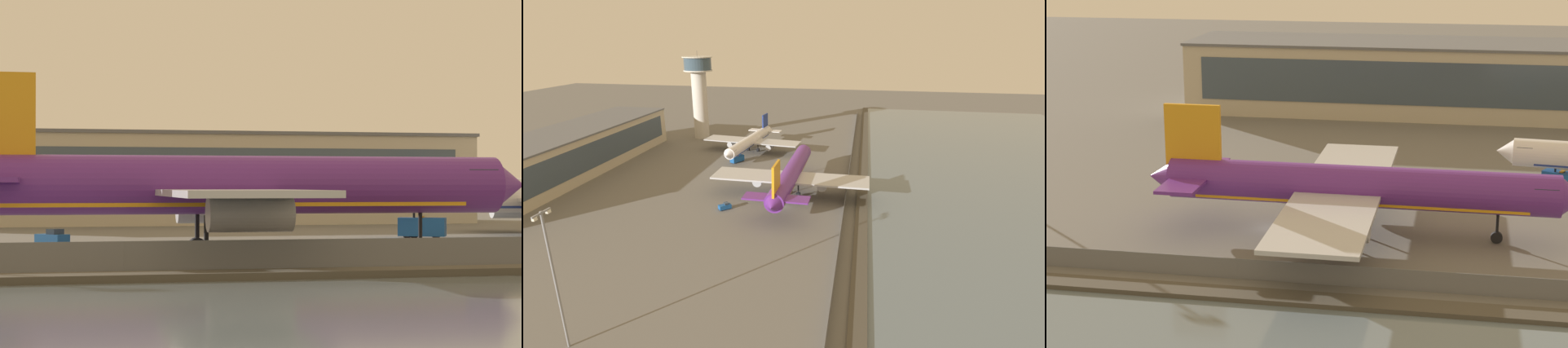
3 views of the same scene
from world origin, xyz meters
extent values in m
plane|color=#66635E|center=(0.00, 0.00, 0.00)|extent=(500.00, 500.00, 0.00)
cube|color=#474238|center=(0.00, -20.50, 0.25)|extent=(320.00, 3.00, 0.50)
cube|color=slate|center=(0.00, -16.00, 1.11)|extent=(280.00, 0.08, 2.22)
cylinder|color=slate|center=(0.00, -16.00, 1.11)|extent=(0.10, 0.10, 2.22)
cylinder|color=#602889|center=(10.84, -0.28, 5.97)|extent=(45.66, 5.20, 4.87)
cone|color=#602889|center=(-13.31, -0.10, 5.97)|extent=(3.20, 4.41, 4.38)
cube|color=#232D3D|center=(31.83, -0.43, 6.58)|extent=(2.71, 4.16, 1.46)
cube|color=orange|center=(10.84, -0.28, 4.63)|extent=(38.81, 4.18, 0.88)
cube|color=#B7BABF|center=(8.64, 10.69, 5.36)|extent=(10.19, 21.97, 0.49)
cube|color=#B7BABF|center=(8.48, -11.21, 5.36)|extent=(10.19, 21.97, 0.49)
cylinder|color=#B7BABF|center=(10.00, 8.93, 3.78)|extent=(6.41, 2.73, 2.68)
cylinder|color=#B7BABF|center=(9.86, -9.47, 3.78)|extent=(6.41, 2.73, 2.68)
cube|color=orange|center=(-9.23, -0.13, 10.84)|extent=(6.85, 0.63, 8.28)
cube|color=#602889|center=(-9.20, 3.88, 6.33)|extent=(4.62, 8.06, 0.39)
cube|color=#602889|center=(-9.26, -4.15, 6.33)|extent=(4.62, 8.06, 0.39)
cylinder|color=black|center=(26.81, -0.39, 2.11)|extent=(0.34, 0.34, 2.85)
cylinder|color=black|center=(26.81, -0.39, 0.68)|extent=(1.37, 0.55, 1.36)
cylinder|color=black|center=(7.67, 2.30, 2.11)|extent=(0.39, 0.39, 2.85)
cylinder|color=black|center=(7.67, 2.30, 0.68)|extent=(1.58, 1.11, 1.57)
cylinder|color=black|center=(7.63, -2.81, 2.11)|extent=(0.39, 0.39, 2.85)
cylinder|color=black|center=(7.63, -2.81, 0.68)|extent=(1.58, 1.11, 1.57)
cone|color=white|center=(28.62, 24.77, 4.80)|extent=(2.92, 3.97, 3.72)
cube|color=#232D3D|center=(31.24, 24.49, 5.29)|extent=(2.49, 3.54, 1.17)
cylinder|color=black|center=(35.51, 24.05, 1.69)|extent=(0.27, 0.27, 2.29)
cylinder|color=black|center=(35.51, 24.05, 0.55)|extent=(1.14, 0.54, 1.10)
cube|color=#19519E|center=(-4.34, 14.72, 0.75)|extent=(3.32, 3.45, 1.11)
cube|color=#283847|center=(-4.07, 14.42, 1.55)|extent=(1.70, 1.69, 0.50)
cylinder|color=black|center=(-3.17, 14.43, 0.35)|extent=(0.63, 0.67, 0.70)
cylinder|color=black|center=(-4.19, 13.53, 0.35)|extent=(0.63, 0.67, 0.70)
cylinder|color=black|center=(-4.49, 15.91, 0.35)|extent=(0.63, 0.67, 0.70)
cylinder|color=black|center=(-5.51, 15.01, 0.35)|extent=(0.63, 0.67, 0.70)
cube|color=#19519E|center=(36.49, 24.06, 1.27)|extent=(5.57, 4.34, 2.07)
cube|color=#283847|center=(34.89, 24.93, 1.66)|extent=(1.96, 2.30, 0.83)
cube|color=orange|center=(36.49, 24.06, 2.40)|extent=(0.94, 1.16, 0.16)
cylinder|color=black|center=(34.62, 24.02, 0.42)|extent=(0.84, 0.60, 0.84)
cylinder|color=black|center=(35.52, 25.65, 0.42)|extent=(0.84, 0.60, 0.84)
cube|color=#BCB299|center=(14.97, 74.48, 6.76)|extent=(91.99, 21.68, 13.52)
cube|color=#3D4C5B|center=(14.97, 63.55, 7.43)|extent=(84.63, 0.16, 8.11)
cube|color=#5B5E63|center=(14.97, 74.48, 13.77)|extent=(92.59, 22.28, 0.50)
camera|label=1|loc=(-5.35, -83.57, 5.90)|focal=70.00mm
camera|label=2|loc=(-97.29, -19.30, 43.28)|focal=28.00mm
camera|label=3|loc=(21.79, -97.30, 34.60)|focal=60.00mm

